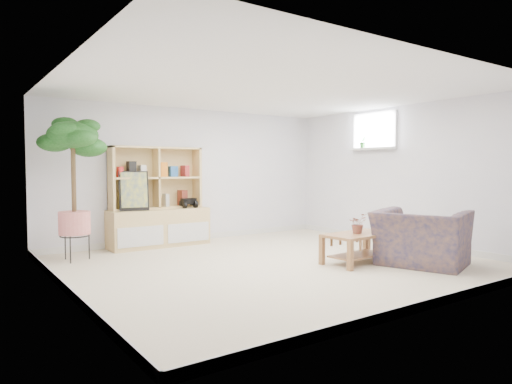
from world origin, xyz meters
TOP-DOWN VIEW (x-y plane):
  - floor at (0.00, 0.00)m, footprint 5.50×5.00m
  - ceiling at (0.00, 0.00)m, footprint 5.50×5.00m
  - walls at (0.00, 0.00)m, footprint 5.51×5.01m
  - baseboard at (0.00, 0.00)m, footprint 5.50×5.00m
  - window at (2.73, 0.60)m, footprint 0.10×0.98m
  - window_sill at (2.67, 0.60)m, footprint 0.14×1.00m
  - storage_unit at (-0.77, 2.24)m, footprint 1.69×0.57m
  - poster at (-1.23, 2.16)m, footprint 0.48×0.20m
  - toy_truck at (-0.24, 2.18)m, footprint 0.38×0.28m
  - coffee_table at (0.97, -0.65)m, footprint 1.06×0.63m
  - table_plant at (0.95, -0.65)m, footprint 0.26×0.22m
  - floor_tree at (-2.24, 1.77)m, footprint 0.77×0.77m
  - armchair at (1.55, -1.25)m, footprint 1.34×1.43m
  - sill_plant at (2.67, 0.83)m, footprint 0.15×0.13m

SIDE VIEW (x-z plane):
  - floor at x=0.00m, z-range -0.01..0.01m
  - baseboard at x=0.00m, z-range 0.00..0.10m
  - coffee_table at x=0.97m, z-range 0.00..0.42m
  - armchair at x=1.55m, z-range 0.00..0.86m
  - table_plant at x=0.95m, z-range 0.42..0.70m
  - toy_truck at x=-0.24m, z-range 0.63..0.82m
  - storage_unit at x=-0.77m, z-range 0.00..1.69m
  - poster at x=-1.23m, z-range 0.63..1.28m
  - floor_tree at x=-2.24m, z-range 0.00..2.07m
  - walls at x=0.00m, z-range 0.00..2.40m
  - window_sill at x=2.67m, z-range 1.66..1.70m
  - sill_plant at x=2.67m, z-range 1.70..1.92m
  - window at x=2.73m, z-range 1.66..2.34m
  - ceiling at x=0.00m, z-range 2.40..2.40m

